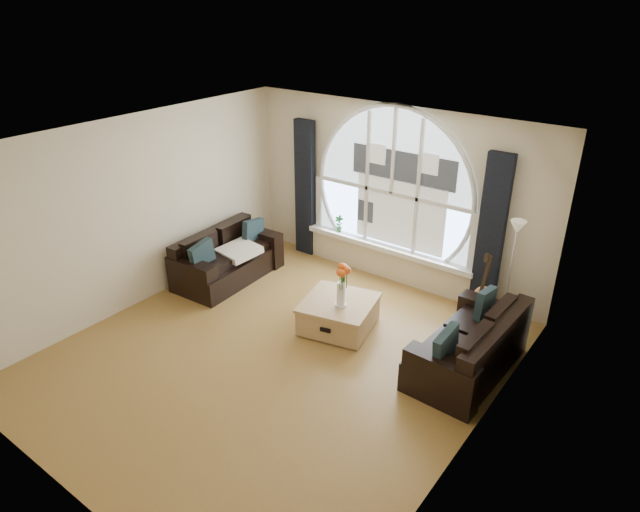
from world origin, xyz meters
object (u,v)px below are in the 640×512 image
Objects in this scene: coffee_chest at (339,313)px; vase_flowers at (341,280)px; potted_plant at (339,224)px; floor_lamp at (509,278)px; guitar at (485,286)px; sofa_right at (468,342)px; sofa_left at (227,255)px.

vase_flowers reaches higher than coffee_chest.
coffee_chest is 2.07m from potted_plant.
potted_plant is at bearing 172.26° from floor_lamp.
floor_lamp is 0.44m from guitar.
floor_lamp is at bearing 21.90° from coffee_chest.
coffee_chest is at bearing -172.62° from sofa_right.
sofa_right is 1.86× the size of coffee_chest.
coffee_chest is at bearing -121.98° from guitar.
vase_flowers reaches higher than sofa_left.
guitar is at bearing 15.37° from sofa_left.
vase_flowers is (-1.67, -0.24, 0.40)m from sofa_right.
floor_lamp is at bearing 12.56° from sofa_left.
coffee_chest is at bearing -54.95° from potted_plant.
guitar is at bearing -6.43° from potted_plant.
floor_lamp reaches higher than sofa_right.
vase_flowers reaches higher than guitar.
guitar is 2.66m from potted_plant.
sofa_left is at bearing -177.22° from sofa_right.
sofa_left is 2.22m from coffee_chest.
sofa_right is 1.74m from vase_flowers.
sofa_left is 6.05× the size of potted_plant.
floor_lamp reaches higher than sofa_left.
coffee_chest is 0.57× the size of floor_lamp.
sofa_left is 0.99× the size of sofa_right.
guitar is at bearing 162.09° from floor_lamp.
sofa_right is at bearing -92.13° from floor_lamp.
guitar is (1.48, 1.35, 0.31)m from coffee_chest.
vase_flowers is at bearing -8.26° from sofa_left.
coffee_chest is at bearing -6.27° from sofa_left.
sofa_right is at bearing 8.22° from vase_flowers.
potted_plant reaches higher than sofa_right.
sofa_right is at bearing -2.59° from sofa_left.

